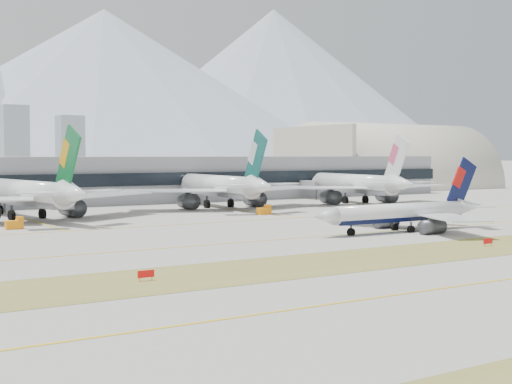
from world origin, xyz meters
TOP-DOWN VIEW (x-y plane):
  - ground at (0.00, 0.00)m, footprint 3000.00×3000.00m
  - apron_markings at (0.00, -53.95)m, footprint 360.00×122.22m
  - taxiing_airliner at (28.31, -7.03)m, footprint 45.58×39.71m
  - widebody_eva at (-29.73, 61.15)m, footprint 62.45×61.61m
  - widebody_cathay at (27.96, 69.44)m, footprint 63.62×62.39m
  - widebody_china_air at (74.64, 62.85)m, footprint 61.59×60.84m
  - terminal at (0.00, 114.84)m, footprint 280.00×43.10m
  - hangar at (154.56, 135.00)m, footprint 91.00×60.00m
  - hold_sign_left at (-39.55, -32.00)m, footprint 2.20×0.15m
  - hold_sign_right at (23.35, -32.00)m, footprint 2.20×0.15m
  - gse_b at (-38.12, 39.98)m, footprint 3.55×2.00m
  - gse_c at (26.03, 42.57)m, footprint 3.55×2.00m

SIDE VIEW (x-z plane):
  - ground at x=0.00m, z-range 0.00..0.00m
  - apron_markings at x=0.00m, z-range -0.01..0.05m
  - hangar at x=154.56m, z-range -29.86..30.14m
  - hold_sign_left at x=-39.55m, z-range 0.20..1.55m
  - hold_sign_right at x=23.35m, z-range 0.20..1.55m
  - gse_b at x=-38.12m, z-range -0.25..2.35m
  - gse_c at x=26.03m, z-range -0.25..2.35m
  - taxiing_airliner at x=28.31m, z-range -3.97..11.37m
  - widebody_china_air at x=74.64m, z-range -5.20..16.99m
  - widebody_eva at x=-29.73m, z-range -5.26..17.20m
  - widebody_cathay at x=27.96m, z-range -5.32..17.41m
  - terminal at x=0.00m, z-range 0.00..15.00m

